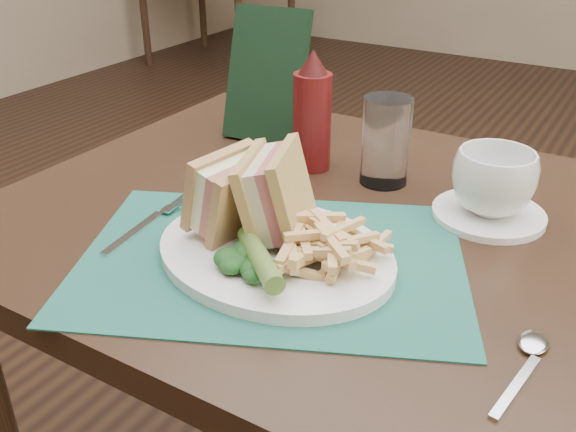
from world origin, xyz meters
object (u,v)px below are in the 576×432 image
Objects in this scene: placemat at (272,259)px; sandwich_half_a at (218,189)px; sandwich_half_b at (259,191)px; ketchup_bottle at (312,111)px; plate at (275,254)px; saucer at (488,214)px; table_main at (322,413)px; table_bg_left at (219,7)px; drinking_glass at (386,141)px; check_presenter at (266,75)px; coffee_cup at (494,182)px.

sandwich_half_a reaches higher than placemat.
ketchup_bottle is (-0.06, 0.25, 0.02)m from sandwich_half_b.
plate reaches higher than saucer.
sandwich_half_a is at bearing -122.01° from table_main.
table_bg_left is 3.91m from plate.
placemat reaches higher than table_bg_left.
plate reaches higher than table_main.
drinking_glass is at bearing 75.99° from sandwich_half_a.
table_main is 4.84× the size of ketchup_bottle.
check_presenter is (-0.25, 0.07, 0.04)m from drinking_glass.
sandwich_half_a is 0.36m from coffee_cup.
table_main is at bearing -100.46° from drinking_glass.
plate is 1.61× the size of ketchup_bottle.
drinking_glass is at bearing -49.28° from table_bg_left.
table_main is 0.47m from sandwich_half_a.
placemat is at bearing -94.77° from drinking_glass.
sandwich_half_a is at bearing 171.49° from placemat.
sandwich_half_b is 0.26m from drinking_glass.
table_bg_left is 4.00× the size of check_presenter.
coffee_cup is 0.59× the size of ketchup_bottle.
table_main is at bearing -153.52° from saucer.
placemat is 0.43m from check_presenter.
sandwich_half_a is at bearing -87.34° from ketchup_bottle.
saucer is 0.05m from coffee_cup.
table_main is 8.26× the size of coffee_cup.
table_main is at bearing -153.52° from coffee_cup.
drinking_glass is (0.02, 0.13, 0.44)m from table_main.
sandwich_half_b reaches higher than placemat.
sandwich_half_b is (2.35, -3.05, 0.45)m from table_bg_left.
placemat is 0.30m from ketchup_bottle.
check_presenter is at bearing 164.24° from drinking_glass.
check_presenter is at bearing 129.74° from plate.
placemat is 1.52× the size of plate.
check_presenter reaches higher than table_bg_left.
plate is at bearing -49.42° from sandwich_half_b.
check_presenter reaches higher than placemat.
plate is 0.11m from sandwich_half_a.
drinking_glass is 0.70× the size of ketchup_bottle.
check_presenter reaches higher than saucer.
plate is 2.90× the size of sandwich_half_a.
placemat is at bearing -128.31° from saucer.
plate is 1.33× the size of check_presenter.
table_bg_left is 6.00× the size of saucer.
plate reaches higher than placemat.
ketchup_bottle is at bearing -37.34° from check_presenter.
table_bg_left is 3.85m from saucer.
table_bg_left is 3.65m from ketchup_bottle.
sandwich_half_a is at bearing -53.08° from table_bg_left.
placemat is 2.03× the size of check_presenter.
check_presenter is (-0.20, 0.33, 0.04)m from sandwich_half_b.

